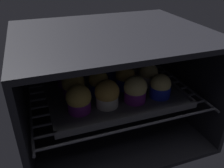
% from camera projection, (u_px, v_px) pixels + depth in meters
% --- Properties ---
extents(oven_cavity, '(0.59, 0.47, 0.37)m').
position_uv_depth(oven_cavity, '(108.00, 80.00, 0.82)').
color(oven_cavity, black).
rests_on(oven_cavity, ground).
extents(oven_rack, '(0.55, 0.42, 0.01)m').
position_uv_depth(oven_rack, '(112.00, 94.00, 0.81)').
color(oven_rack, '#51515B').
rests_on(oven_rack, oven_cavity).
extents(baking_tray, '(0.43, 0.34, 0.02)m').
position_uv_depth(baking_tray, '(112.00, 91.00, 0.80)').
color(baking_tray, '#4C4C51').
rests_on(baking_tray, oven_rack).
extents(muffin_row0_col0, '(0.07, 0.07, 0.08)m').
position_uv_depth(muffin_row0_col0, '(79.00, 99.00, 0.67)').
color(muffin_row0_col0, '#7A238C').
rests_on(muffin_row0_col0, baking_tray).
extents(muffin_row0_col1, '(0.07, 0.07, 0.09)m').
position_uv_depth(muffin_row0_col1, '(107.00, 94.00, 0.70)').
color(muffin_row0_col1, silver).
rests_on(muffin_row0_col1, baking_tray).
extents(muffin_row0_col2, '(0.07, 0.07, 0.08)m').
position_uv_depth(muffin_row0_col2, '(135.00, 90.00, 0.72)').
color(muffin_row0_col2, '#7A238C').
rests_on(muffin_row0_col2, baking_tray).
extents(muffin_row0_col3, '(0.07, 0.07, 0.08)m').
position_uv_depth(muffin_row0_col3, '(160.00, 87.00, 0.75)').
color(muffin_row0_col3, '#1928B7').
rests_on(muffin_row0_col3, baking_tray).
extents(muffin_row1_col0, '(0.07, 0.07, 0.09)m').
position_uv_depth(muffin_row1_col0, '(73.00, 85.00, 0.74)').
color(muffin_row1_col0, '#7A238C').
rests_on(muffin_row1_col0, baking_tray).
extents(muffin_row1_col1, '(0.07, 0.07, 0.08)m').
position_uv_depth(muffin_row1_col1, '(99.00, 83.00, 0.76)').
color(muffin_row1_col1, '#1928B7').
rests_on(muffin_row1_col1, baking_tray).
extents(muffin_row1_col2, '(0.07, 0.07, 0.08)m').
position_uv_depth(muffin_row1_col2, '(125.00, 78.00, 0.80)').
color(muffin_row1_col2, '#1928B7').
rests_on(muffin_row1_col2, baking_tray).
extents(muffin_row1_col3, '(0.07, 0.07, 0.08)m').
position_uv_depth(muffin_row1_col3, '(148.00, 75.00, 0.82)').
color(muffin_row1_col3, silver).
rests_on(muffin_row1_col3, baking_tray).
extents(muffin_row2_col0, '(0.07, 0.07, 0.08)m').
position_uv_depth(muffin_row2_col0, '(67.00, 75.00, 0.82)').
color(muffin_row2_col0, '#7A238C').
rests_on(muffin_row2_col0, baking_tray).
extents(muffin_row2_col1, '(0.07, 0.07, 0.08)m').
position_uv_depth(muffin_row2_col1, '(93.00, 72.00, 0.84)').
color(muffin_row2_col1, silver).
rests_on(muffin_row2_col1, baking_tray).
extents(muffin_row2_col2, '(0.07, 0.07, 0.08)m').
position_uv_depth(muffin_row2_col2, '(115.00, 68.00, 0.87)').
color(muffin_row2_col2, '#1928B7').
rests_on(muffin_row2_col2, baking_tray).
extents(muffin_row2_col3, '(0.07, 0.07, 0.08)m').
position_uv_depth(muffin_row2_col3, '(137.00, 65.00, 0.90)').
color(muffin_row2_col3, silver).
rests_on(muffin_row2_col3, baking_tray).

